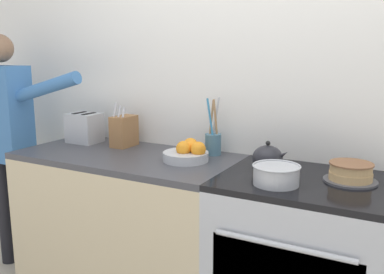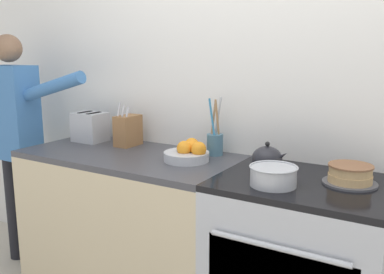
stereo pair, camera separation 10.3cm
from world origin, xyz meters
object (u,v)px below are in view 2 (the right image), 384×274
toaster (90,127)px  person_baker (16,131)px  utensil_crock (215,142)px  knife_block (128,130)px  tea_kettle (267,159)px  stove_range (299,272)px  mixing_bowl (273,176)px  layer_cake (350,175)px  fruit_bowl (189,153)px

toaster → person_baker: bearing=-162.0°
utensil_crock → toaster: (-0.89, -0.09, 0.02)m
knife_block → person_baker: person_baker is taller
tea_kettle → person_baker: (-1.80, -0.09, -0.02)m
stove_range → utensil_crock: (-0.59, 0.23, 0.54)m
stove_range → tea_kettle: (-0.20, 0.05, 0.52)m
knife_block → utensil_crock: utensil_crock is taller
mixing_bowl → toaster: toaster is taller
stove_range → layer_cake: bearing=16.4°
mixing_bowl → utensil_crock: bearing=142.9°
toaster → person_baker: (-0.53, -0.17, -0.05)m
layer_cake → person_baker: size_ratio=0.15×
layer_cake → toaster: 1.67m
mixing_bowl → knife_block: size_ratio=0.78×
tea_kettle → knife_block: bearing=173.6°
utensil_crock → fruit_bowl: size_ratio=1.35×
fruit_bowl → layer_cake: bearing=1.2°
mixing_bowl → utensil_crock: (-0.49, 0.37, 0.03)m
person_baker → layer_cake: bearing=-8.5°
layer_cake → fruit_bowl: (-0.84, -0.02, 0.00)m
mixing_bowl → utensil_crock: size_ratio=0.65×
layer_cake → mixing_bowl: 0.35m
layer_cake → toaster: size_ratio=1.11×
stove_range → knife_block: size_ratio=3.32×
layer_cake → tea_kettle: (-0.39, -0.00, 0.02)m
mixing_bowl → layer_cake: bearing=34.8°
stove_range → layer_cake: size_ratio=3.83×
utensil_crock → toaster: 0.89m
knife_block → utensil_crock: (0.59, 0.06, -0.02)m
stove_range → person_baker: 2.07m
tea_kettle → fruit_bowl: tea_kettle is taller
knife_block → tea_kettle: bearing=-6.4°
toaster → person_baker: 0.56m
mixing_bowl → utensil_crock: utensil_crock is taller
utensil_crock → toaster: utensil_crock is taller
fruit_bowl → toaster: toaster is taller
fruit_bowl → person_baker: bearing=-176.9°
stove_range → tea_kettle: tea_kettle is taller
utensil_crock → fruit_bowl: bearing=-108.0°
person_baker → tea_kettle: bearing=-8.1°
fruit_bowl → person_baker: person_baker is taller
fruit_bowl → stove_range: bearing=-3.4°
layer_cake → knife_block: 1.37m
fruit_bowl → person_baker: size_ratio=0.15×
toaster → layer_cake: bearing=-2.8°
stove_range → fruit_bowl: (-0.65, 0.04, 0.50)m
tea_kettle → utensil_crock: utensil_crock is taller
layer_cake → utensil_crock: bearing=167.6°
knife_block → stove_range: bearing=-7.9°
person_baker → fruit_bowl: bearing=-7.8°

